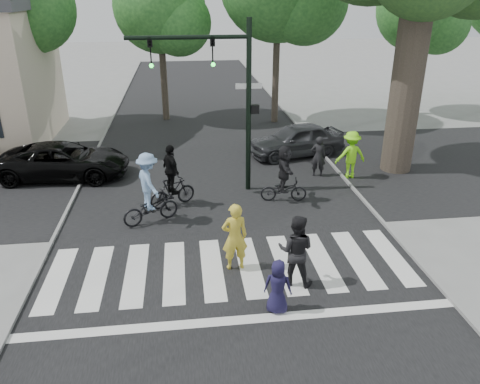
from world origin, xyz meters
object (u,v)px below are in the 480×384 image
at_px(traffic_signal, 224,84).
at_px(car_grey, 296,140).
at_px(car_suv, 64,161).
at_px(cyclist_mid, 172,181).
at_px(pedestrian_child, 278,287).
at_px(pedestrian_woman, 235,237).
at_px(cyclist_left, 149,193).
at_px(pedestrian_adult, 296,250).
at_px(cyclist_right, 284,177).

height_order(traffic_signal, car_grey, traffic_signal).
bearing_deg(car_suv, cyclist_mid, -122.68).
xyz_separation_m(traffic_signal, pedestrian_child, (0.51, -7.16, -3.24)).
distance_m(cyclist_mid, car_grey, 7.11).
bearing_deg(car_grey, pedestrian_woman, -35.91).
distance_m(pedestrian_woman, car_suv, 9.37).
relative_size(pedestrian_woman, cyclist_left, 0.82).
bearing_deg(cyclist_mid, pedestrian_child, -68.26).
relative_size(traffic_signal, pedestrian_adult, 3.21).
bearing_deg(cyclist_right, pedestrian_child, -103.33).
xyz_separation_m(pedestrian_child, cyclist_right, (1.41, 5.97, 0.24)).
bearing_deg(cyclist_mid, cyclist_left, -120.45).
height_order(cyclist_right, car_suv, cyclist_right).
distance_m(pedestrian_woman, car_grey, 9.53).
xyz_separation_m(traffic_signal, pedestrian_adult, (1.17, -6.10, -2.97)).
relative_size(pedestrian_adult, cyclist_left, 0.81).
bearing_deg(pedestrian_woman, cyclist_mid, -74.74).
relative_size(cyclist_left, car_grey, 0.55).
xyz_separation_m(pedestrian_adult, car_suv, (-7.27, 8.16, -0.25)).
xyz_separation_m(pedestrian_woman, pedestrian_adult, (1.41, -0.86, -0.00)).
bearing_deg(cyclist_mid, car_suv, 142.99).
bearing_deg(cyclist_left, traffic_signal, 41.21).
height_order(pedestrian_child, cyclist_right, cyclist_right).
distance_m(pedestrian_child, cyclist_mid, 6.52).
height_order(traffic_signal, pedestrian_adult, traffic_signal).
bearing_deg(car_grey, pedestrian_adult, -26.40).
xyz_separation_m(cyclist_left, cyclist_right, (4.50, 1.07, -0.09)).
relative_size(pedestrian_woman, cyclist_mid, 0.86).
xyz_separation_m(pedestrian_child, cyclist_left, (-3.09, 4.90, 0.33)).
bearing_deg(cyclist_mid, cyclist_right, -1.20).
relative_size(traffic_signal, cyclist_left, 2.61).
bearing_deg(pedestrian_woman, pedestrian_child, 105.00).
relative_size(cyclist_right, car_suv, 0.41).
xyz_separation_m(pedestrian_adult, cyclist_mid, (-3.07, 4.99, -0.04)).
bearing_deg(car_grey, pedestrian_child, -28.41).
bearing_deg(car_grey, cyclist_mid, -62.16).
height_order(pedestrian_child, cyclist_left, cyclist_left).
distance_m(pedestrian_child, pedestrian_adult, 1.28).
bearing_deg(car_suv, cyclist_right, -107.70).
distance_m(pedestrian_child, car_grey, 11.09).
distance_m(traffic_signal, pedestrian_adult, 6.88).
distance_m(cyclist_right, car_suv, 8.67).
relative_size(cyclist_right, car_grey, 0.48).
distance_m(traffic_signal, cyclist_mid, 3.73).
relative_size(pedestrian_woman, car_suv, 0.38).
height_order(pedestrian_child, pedestrian_adult, pedestrian_adult).
height_order(cyclist_left, car_grey, cyclist_left).
height_order(pedestrian_woman, car_suv, pedestrian_woman).
relative_size(pedestrian_child, cyclist_mid, 0.61).
bearing_deg(car_grey, cyclist_right, -31.18).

